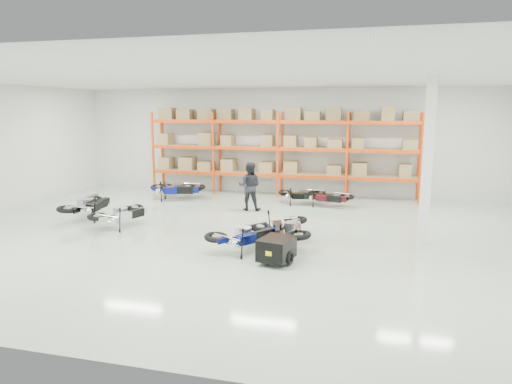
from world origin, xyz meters
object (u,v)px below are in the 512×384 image
(moto_blue_centre, at_px, (245,230))
(moto_touring_right, at_px, (289,224))
(trailer, at_px, (277,249))
(moto_back_c, at_px, (303,192))
(person_back, at_px, (249,186))
(moto_silver_left, at_px, (122,210))
(moto_back_d, at_px, (328,194))
(moto_back_a, at_px, (177,185))
(moto_back_b, at_px, (179,185))
(moto_black_far_left, at_px, (88,201))

(moto_blue_centre, xyz_separation_m, moto_touring_right, (1.00, 0.83, 0.03))
(moto_blue_centre, distance_m, moto_touring_right, 1.30)
(moto_blue_centre, relative_size, trailer, 1.19)
(moto_back_c, height_order, person_back, person_back)
(moto_silver_left, height_order, moto_back_d, moto_silver_left)
(moto_back_c, relative_size, person_back, 0.92)
(moto_back_a, distance_m, moto_back_d, 6.05)
(trailer, xyz_separation_m, moto_back_b, (-5.58, 7.08, 0.15))
(moto_black_far_left, bearing_deg, moto_blue_centre, 156.28)
(moto_black_far_left, bearing_deg, moto_back_a, -117.03)
(moto_blue_centre, bearing_deg, moto_black_far_left, 15.17)
(moto_back_b, xyz_separation_m, moto_back_c, (5.15, -0.10, -0.01))
(moto_black_far_left, xyz_separation_m, moto_back_c, (6.59, 4.13, -0.11))
(moto_touring_right, height_order, moto_back_d, moto_touring_right)
(moto_blue_centre, relative_size, moto_back_b, 1.08)
(moto_blue_centre, height_order, moto_back_b, moto_blue_centre)
(moto_black_far_left, height_order, moto_back_d, moto_black_far_left)
(moto_touring_right, bearing_deg, moto_back_c, 82.93)
(moto_silver_left, distance_m, moto_black_far_left, 1.80)
(moto_blue_centre, xyz_separation_m, person_back, (-1.14, 4.73, 0.33))
(moto_silver_left, xyz_separation_m, moto_black_far_left, (-1.66, 0.70, 0.06))
(moto_blue_centre, bearing_deg, moto_back_d, -70.43)
(moto_black_far_left, xyz_separation_m, moto_back_a, (1.54, 3.74, -0.01))
(person_back, bearing_deg, moto_back_b, -27.53)
(trailer, bearing_deg, moto_black_far_left, 170.23)
(moto_silver_left, bearing_deg, moto_back_a, -69.61)
(moto_touring_right, distance_m, person_back, 4.46)
(moto_back_a, bearing_deg, moto_blue_centre, -156.36)
(moto_blue_centre, height_order, moto_touring_right, moto_touring_right)
(moto_silver_left, distance_m, moto_back_d, 7.51)
(moto_black_far_left, bearing_deg, trailer, 153.26)
(moto_touring_right, relative_size, moto_back_c, 1.18)
(moto_back_a, distance_m, person_back, 3.52)
(moto_back_b, distance_m, moto_back_d, 6.16)
(trailer, bearing_deg, moto_blue_centre, 154.80)
(moto_back_b, height_order, moto_back_d, moto_back_b)
(moto_silver_left, relative_size, trailer, 1.17)
(moto_black_far_left, distance_m, moto_back_b, 4.47)
(moto_back_a, bearing_deg, moto_black_far_left, 143.71)
(moto_silver_left, height_order, moto_back_a, moto_back_a)
(moto_back_c, xyz_separation_m, person_back, (-1.72, -1.49, 0.38))
(moto_back_a, relative_size, moto_back_c, 1.19)
(moto_blue_centre, distance_m, moto_black_far_left, 6.37)
(moto_back_d, relative_size, person_back, 0.90)
(moto_back_b, bearing_deg, moto_blue_centre, -147.44)
(moto_touring_right, bearing_deg, person_back, 107.18)
(moto_silver_left, relative_size, person_back, 1.01)
(moto_blue_centre, distance_m, moto_back_c, 6.24)
(moto_blue_centre, relative_size, moto_back_d, 1.14)
(moto_black_far_left, distance_m, person_back, 5.56)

